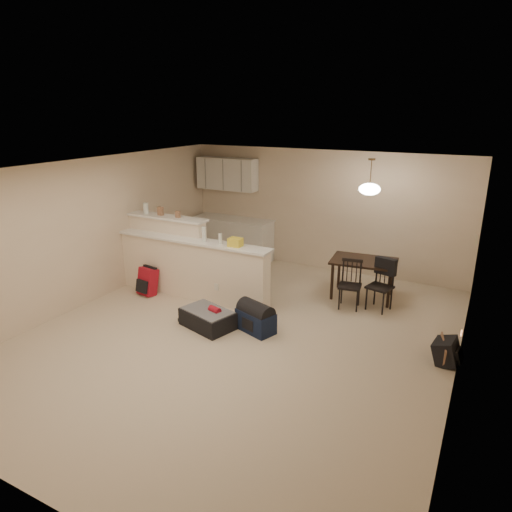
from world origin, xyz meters
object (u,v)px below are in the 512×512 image
Objects in this scene: dining_chair_near at (350,285)px; dining_chair_far at (380,286)px; dining_table at (364,265)px; red_backpack at (148,281)px; pendant_lamp at (370,189)px; black_daypack at (447,352)px; navy_duffel at (256,321)px; suitcase at (208,319)px.

dining_chair_near is 0.97× the size of dining_chair_far.
dining_chair_far is (0.40, -0.41, -0.19)m from dining_table.
pendant_lamp is at bearing 35.07° from red_backpack.
black_daypack is (5.16, 0.00, -0.08)m from red_backpack.
dining_chair_near is at bearing 75.58° from navy_duffel.
black_daypack is (3.44, 0.61, 0.03)m from suitcase.
navy_duffel is (0.73, 0.23, 0.03)m from suitcase.
dining_table is 1.95× the size of pendant_lamp.
dining_chair_far reaches higher than suitcase.
dining_chair_far reaches higher than dining_table.
dining_chair_far is 2.94m from suitcase.
dining_chair_near is (-0.07, -0.57, -0.20)m from dining_table.
red_backpack reaches higher than navy_duffel.
suitcase is at bearing -10.09° from red_backpack.
dining_table is 0.60m from dining_chair_near.
black_daypack is (1.22, -1.30, -0.27)m from dining_chair_far.
dining_table is at bearing 35.07° from red_backpack.
pendant_lamp reaches higher than suitcase.
dining_chair_near is 0.50m from dining_chair_far.
dining_chair_far is (0.47, 0.16, 0.01)m from dining_chair_near.
pendant_lamp reaches higher than black_daypack.
red_backpack is at bearing -160.37° from dining_table.
pendant_lamp is at bearing 50.81° from black_daypack.
dining_chair_far is at bearing 27.57° from red_backpack.
red_backpack is (-3.47, -1.14, -0.17)m from dining_chair_near.
red_backpack is (-3.54, -1.70, -1.74)m from pendant_lamp.
dining_chair_far is 1.74× the size of red_backpack.
red_backpack is (-3.94, -1.30, -0.19)m from dining_chair_far.
dining_chair_far is 1.07× the size of suitcase.
pendant_lamp is 1.24× the size of red_backpack.
red_backpack is at bearing -169.34° from navy_duffel.
black_daypack is at bearing 26.21° from suitcase.
suitcase is at bearing -143.42° from navy_duffel.
dining_chair_near is at bearing -103.25° from dining_table.
pendant_lamp is (0.00, -0.00, 1.37)m from dining_table.
dining_chair_near is at bearing 61.09° from suitcase.
suitcase is (-1.75, -1.74, -0.28)m from dining_chair_near.
black_daypack is at bearing -32.30° from dining_chair_far.
pendant_lamp is 3.48m from suitcase.
suitcase is at bearing -128.31° from pendant_lamp.
navy_duffel is 2.74m from black_daypack.
dining_chair_near is 1.03× the size of suitcase.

